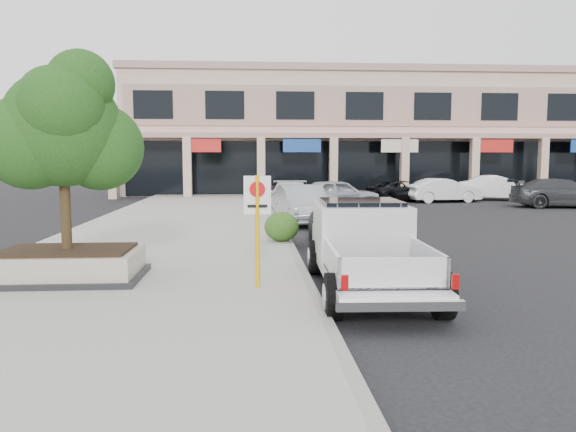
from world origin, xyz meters
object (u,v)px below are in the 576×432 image
object	(u,v)px
curb_car_b	(302,204)
lot_car_c	(562,193)
curb_car_a	(341,224)
curb_car_c	(291,197)
pickup_truck	(369,248)
lot_car_d	(403,191)
no_parking_sign	(257,216)
curb_car_d	(290,192)
lot_car_e	(448,190)
planter	(68,265)
lot_car_b	(444,190)
planter_tree	(71,129)
lot_car_a	(337,194)
lot_car_f	(498,188)

from	to	relation	value
curb_car_b	lot_car_c	size ratio (longest dim) A/B	0.88
curb_car_a	curb_car_c	size ratio (longest dim) A/B	0.81
pickup_truck	lot_car_d	distance (m)	25.01
no_parking_sign	lot_car_d	bearing A→B (deg)	67.97
no_parking_sign	curb_car_d	xyz separation A→B (m)	(2.33, 23.29, -0.95)
no_parking_sign	lot_car_e	bearing A→B (deg)	62.40
lot_car_d	lot_car_e	bearing A→B (deg)	-101.41
curb_car_b	planter	bearing A→B (deg)	-125.97
curb_car_d	lot_car_e	bearing A→B (deg)	5.04
planter	lot_car_c	distance (m)	28.01
planter	lot_car_b	bearing A→B (deg)	53.67
planter_tree	lot_car_a	xyz separation A→B (m)	(8.65, 17.87, -2.60)
planter	no_parking_sign	distance (m)	4.43
planter	lot_car_e	xyz separation A→B (m)	(16.85, 23.26, 0.20)
curb_car_a	lot_car_f	distance (m)	22.81
lot_car_b	curb_car_b	bearing A→B (deg)	128.89
curb_car_c	lot_car_b	size ratio (longest dim) A/B	1.20
lot_car_a	lot_car_e	size ratio (longest dim) A/B	1.20
planter	lot_car_b	distance (m)	27.19
pickup_truck	lot_car_e	xyz separation A→B (m)	(10.41, 24.30, -0.25)
lot_car_a	curb_car_c	bearing A→B (deg)	102.78
pickup_truck	curb_car_a	world-z (taller)	pickup_truck
planter_tree	lot_car_f	world-z (taller)	planter_tree
curb_car_c	lot_car_b	bearing A→B (deg)	31.74
planter	planter_tree	bearing A→B (deg)	48.97
planter_tree	curb_car_a	world-z (taller)	planter_tree
curb_car_a	lot_car_e	size ratio (longest dim) A/B	1.10
planter_tree	lot_car_f	distance (m)	30.67
no_parking_sign	planter_tree	bearing A→B (deg)	163.06
curb_car_c	lot_car_c	xyz separation A→B (m)	(15.42, 1.42, 0.02)
curb_car_b	lot_car_f	xyz separation A→B (m)	(13.95, 11.83, 0.01)
curb_car_c	curb_car_b	bearing A→B (deg)	-85.19
pickup_truck	lot_car_b	size ratio (longest dim) A/B	1.31
lot_car_b	lot_car_d	world-z (taller)	lot_car_b
curb_car_c	lot_car_e	bearing A→B (deg)	35.53
no_parking_sign	lot_car_f	xyz separation A→B (m)	(16.05, 24.27, -0.81)
curb_car_b	lot_car_f	bearing A→B (deg)	33.04
pickup_truck	lot_car_c	bearing A→B (deg)	53.51
no_parking_sign	curb_car_d	world-z (taller)	no_parking_sign
curb_car_c	lot_car_b	world-z (taller)	curb_car_c
planter	lot_car_d	distance (m)	26.71
planter	lot_car_a	bearing A→B (deg)	64.00
lot_car_e	curb_car_a	bearing A→B (deg)	158.01
lot_car_c	curb_car_d	bearing A→B (deg)	81.66
no_parking_sign	curb_car_d	size ratio (longest dim) A/B	0.47
lot_car_b	lot_car_e	size ratio (longest dim) A/B	1.14
lot_car_f	curb_car_d	bearing A→B (deg)	113.44
pickup_truck	lot_car_f	bearing A→B (deg)	62.47
no_parking_sign	lot_car_c	size ratio (longest dim) A/B	0.41
pickup_truck	lot_car_a	distance (m)	19.21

